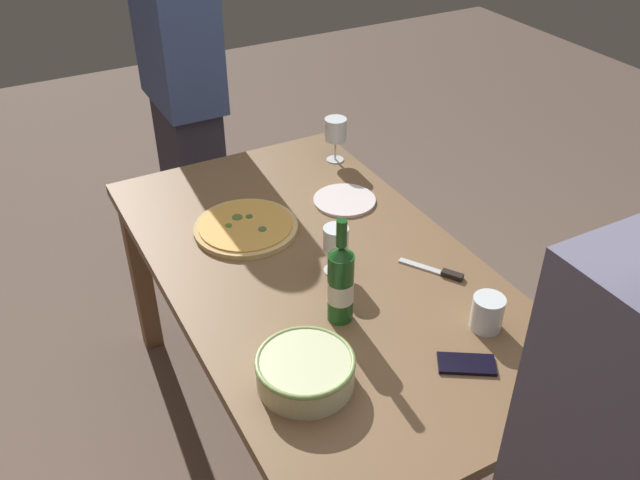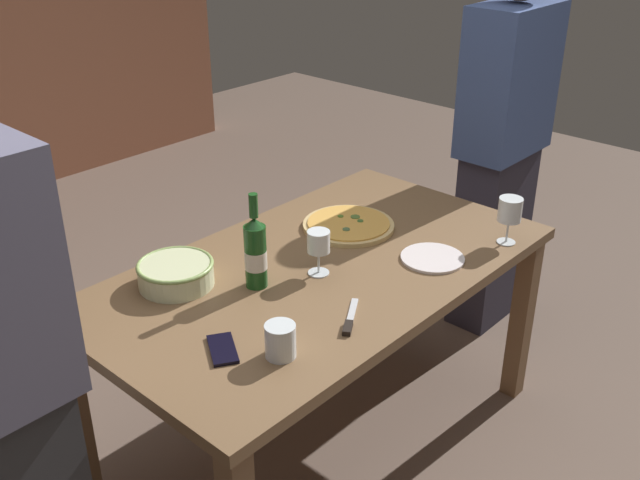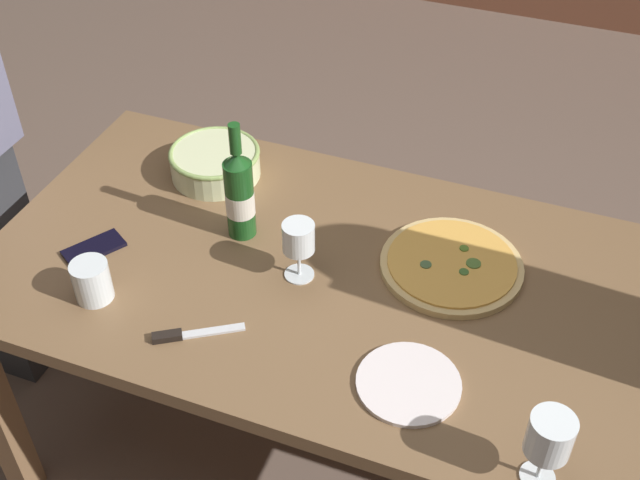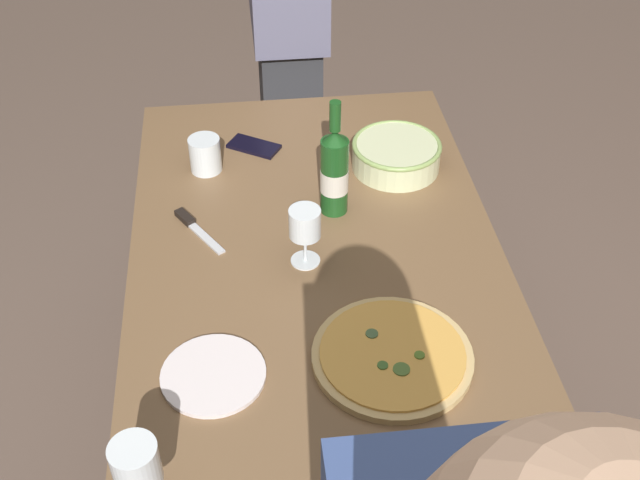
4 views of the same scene
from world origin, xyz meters
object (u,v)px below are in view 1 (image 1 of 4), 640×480
pizza (246,227)px  wine_glass_by_bottle (336,132)px  wine_bottle (341,283)px  cup_amber (487,313)px  dining_table (320,290)px  cell_phone (467,364)px  side_plate (345,200)px  serving_bowl (305,370)px  pizza_knife (439,272)px  person_guest_left (184,96)px  wine_glass_near_pizza (336,241)px

pizza → wine_glass_by_bottle: (0.28, -0.49, 0.11)m
wine_bottle → cup_amber: size_ratio=3.24×
dining_table → cell_phone: cell_phone is taller
dining_table → side_plate: size_ratio=7.38×
cup_amber → side_plate: size_ratio=0.45×
serving_bowl → pizza_knife: (0.20, -0.55, -0.04)m
cell_phone → pizza: bearing=48.6°
cup_amber → pizza_knife: size_ratio=0.54×
wine_bottle → cup_amber: 0.40m
dining_table → pizza_knife: pizza_knife is taller
wine_bottle → cell_phone: wine_bottle is taller
person_guest_left → wine_glass_by_bottle: bearing=31.3°
pizza_knife → dining_table: bearing=56.3°
person_guest_left → wine_glass_near_pizza: bearing=1.4°
side_plate → pizza_knife: size_ratio=1.19×
wine_glass_by_bottle → side_plate: 0.33m
side_plate → person_guest_left: size_ratio=0.13×
side_plate → pizza_knife: 0.49m
side_plate → person_guest_left: 0.94m
wine_glass_near_pizza → pizza: bearing=24.4°
serving_bowl → pizza_knife: serving_bowl is taller
dining_table → person_guest_left: person_guest_left is taller
wine_bottle → side_plate: 0.62m
dining_table → cup_amber: (-0.45, -0.26, 0.14)m
wine_bottle → pizza_knife: bearing=-84.8°
cell_phone → serving_bowl: bearing=101.9°
serving_bowl → wine_bottle: 0.27m
wine_glass_by_bottle → cell_phone: bearing=167.5°
wine_glass_near_pizza → cell_phone: (-0.50, -0.10, -0.10)m
dining_table → pizza: 0.33m
cup_amber → pizza_knife: 0.26m
dining_table → serving_bowl: size_ratio=6.55×
wine_glass_by_bottle → person_guest_left: (0.62, 0.38, -0.01)m
wine_bottle → wine_glass_by_bottle: 0.91m
dining_table → cell_phone: size_ratio=11.11×
pizza → cell_phone: 0.86m
wine_glass_near_pizza → person_guest_left: (1.23, 0.04, 0.00)m
wine_glass_by_bottle → side_plate: (-0.28, 0.12, -0.11)m
dining_table → person_guest_left: bearing=0.4°
serving_bowl → person_guest_left: (1.59, -0.25, 0.06)m
wine_glass_by_bottle → pizza: bearing=120.0°
dining_table → wine_glass_by_bottle: (0.57, -0.37, 0.21)m
pizza → cup_amber: 0.83m
pizza → cell_phone: (-0.83, -0.25, -0.01)m
dining_table → pizza_knife: bearing=-123.7°
pizza → serving_bowl: bearing=168.7°
wine_glass_near_pizza → cell_phone: 0.52m
wine_glass_by_bottle → cup_amber: wine_glass_by_bottle is taller
wine_glass_near_pizza → pizza_knife: size_ratio=0.84×
side_plate → wine_glass_near_pizza: bearing=146.1°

